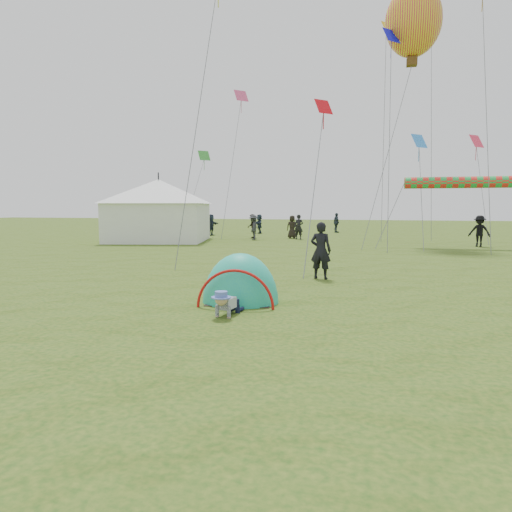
% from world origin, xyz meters
% --- Properties ---
extents(ground, '(140.00, 140.00, 0.00)m').
position_xyz_m(ground, '(0.00, 0.00, 0.00)').
color(ground, '#1E4713').
extents(crawling_toddler, '(0.63, 0.82, 0.57)m').
position_xyz_m(crawling_toddler, '(-0.55, 0.19, 0.29)').
color(crawling_toddler, black).
rests_on(crawling_toddler, ground).
extents(popup_tent, '(1.97, 1.68, 2.36)m').
position_xyz_m(popup_tent, '(-0.65, 1.60, 0.00)').
color(popup_tent, teal).
rests_on(popup_tent, ground).
extents(standing_adult, '(0.70, 0.51, 1.80)m').
position_xyz_m(standing_adult, '(0.79, 5.63, 0.90)').
color(standing_adult, black).
rests_on(standing_adult, ground).
extents(event_marquee, '(7.57, 7.57, 4.34)m').
position_xyz_m(event_marquee, '(-11.36, 18.91, 2.17)').
color(event_marquee, white).
rests_on(event_marquee, ground).
extents(crowd_person_0, '(0.64, 0.76, 1.79)m').
position_xyz_m(crowd_person_0, '(-13.19, 27.59, 0.90)').
color(crowd_person_0, black).
rests_on(crowd_person_0, ground).
extents(crowd_person_1, '(0.79, 0.94, 1.73)m').
position_xyz_m(crowd_person_1, '(-6.09, 22.94, 0.86)').
color(crowd_person_1, black).
rests_on(crowd_person_1, ground).
extents(crowd_person_2, '(0.84, 1.08, 1.71)m').
position_xyz_m(crowd_person_2, '(-0.79, 31.49, 0.86)').
color(crowd_person_2, '#2A3742').
rests_on(crowd_person_2, ground).
extents(crowd_person_3, '(0.76, 1.17, 1.71)m').
position_xyz_m(crowd_person_3, '(-5.62, 21.52, 0.85)').
color(crowd_person_3, '#2F3034').
rests_on(crowd_person_3, ground).
extents(crowd_person_4, '(0.84, 0.58, 1.64)m').
position_xyz_m(crowd_person_4, '(-3.28, 23.54, 0.82)').
color(crowd_person_4, black).
rests_on(crowd_person_4, ground).
extents(crowd_person_5, '(0.77, 1.61, 1.67)m').
position_xyz_m(crowd_person_5, '(-10.03, 25.20, 0.84)').
color(crowd_person_5, '#202A3B').
rests_on(crowd_person_5, ground).
extents(crowd_person_6, '(0.68, 0.55, 1.61)m').
position_xyz_m(crowd_person_6, '(-14.69, 25.00, 0.80)').
color(crowd_person_6, black).
rests_on(crowd_person_6, ground).
extents(crowd_person_9, '(1.30, 1.01, 1.77)m').
position_xyz_m(crowd_person_9, '(8.18, 19.41, 0.89)').
color(crowd_person_9, black).
rests_on(crowd_person_9, ground).
extents(crowd_person_11, '(1.11, 1.55, 1.61)m').
position_xyz_m(crowd_person_11, '(-6.99, 28.64, 0.81)').
color(crowd_person_11, '#222D3F').
rests_on(crowd_person_11, ground).
extents(crowd_person_12, '(0.68, 0.49, 1.72)m').
position_xyz_m(crowd_person_12, '(-2.65, 22.59, 0.86)').
color(crowd_person_12, black).
rests_on(crowd_person_12, ground).
extents(balloon_kite, '(3.23, 3.23, 4.52)m').
position_xyz_m(balloon_kite, '(4.29, 20.65, 12.78)').
color(balloon_kite, '#F7F90C').
extents(rainbow_tube_kite, '(5.63, 0.64, 0.64)m').
position_xyz_m(rainbow_tube_kite, '(6.81, 18.71, 3.59)').
color(rainbow_tube_kite, red).
extents(diamond_kite_0, '(1.10, 1.10, 0.90)m').
position_xyz_m(diamond_kite_0, '(9.04, 25.96, 6.73)').
color(diamond_kite_0, '#E62B4A').
extents(diamond_kite_2, '(0.81, 0.81, 0.66)m').
position_xyz_m(diamond_kite_2, '(2.86, 26.76, 15.14)').
color(diamond_kite_2, '#E5A70F').
extents(diamond_kite_3, '(1.08, 1.08, 0.88)m').
position_xyz_m(diamond_kite_3, '(-12.38, 29.96, 6.76)').
color(diamond_kite_3, '#2F882C').
extents(diamond_kite_4, '(1.06, 1.06, 0.87)m').
position_xyz_m(diamond_kite_4, '(3.06, 19.46, 11.94)').
color(diamond_kite_4, '#0E0DC3').
extents(diamond_kite_5, '(0.99, 0.99, 0.81)m').
position_xyz_m(diamond_kite_5, '(6.06, 28.08, 15.01)').
color(diamond_kite_5, '#D8539E').
extents(diamond_kite_6, '(0.77, 0.77, 0.63)m').
position_xyz_m(diamond_kite_6, '(0.27, 10.54, 6.33)').
color(diamond_kite_6, red).
extents(diamond_kite_10, '(1.04, 1.04, 0.85)m').
position_xyz_m(diamond_kite_10, '(4.88, 20.78, 6.18)').
color(diamond_kite_10, '#2F82E4').
extents(diamond_kite_11, '(1.10, 1.10, 0.90)m').
position_xyz_m(diamond_kite_11, '(-7.76, 25.96, 10.73)').
color(diamond_kite_11, '#CF406E').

